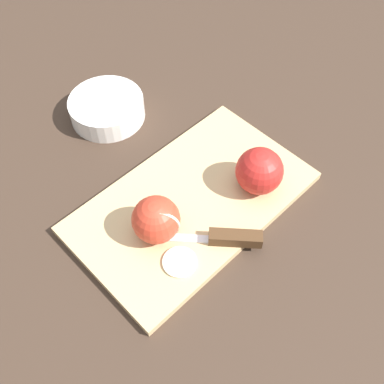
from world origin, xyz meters
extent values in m
plane|color=#38281E|center=(0.00, 0.00, 0.00)|extent=(4.00, 4.00, 0.00)
cube|color=tan|center=(0.00, 0.00, 0.01)|extent=(0.39, 0.25, 0.01)
sphere|color=red|center=(-0.09, 0.06, 0.05)|extent=(0.07, 0.07, 0.07)
cylinder|color=beige|center=(-0.08, 0.05, 0.05)|extent=(0.06, 0.04, 0.07)
sphere|color=red|center=(0.08, 0.00, 0.05)|extent=(0.07, 0.07, 0.07)
cylinder|color=beige|center=(0.08, 0.01, 0.05)|extent=(0.04, 0.06, 0.07)
cube|color=silver|center=(0.06, 0.03, 0.02)|extent=(0.06, 0.07, 0.00)
cube|color=#472D19|center=(0.02, 0.10, 0.02)|extent=(0.06, 0.07, 0.02)
cylinder|color=beige|center=(0.09, 0.06, 0.02)|extent=(0.05, 0.05, 0.00)
cylinder|color=silver|center=(-0.05, -0.24, 0.02)|extent=(0.13, 0.13, 0.04)
torus|color=silver|center=(-0.05, -0.24, 0.04)|extent=(0.13, 0.13, 0.01)
camera|label=1|loc=(0.30, 0.26, 0.59)|focal=42.00mm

